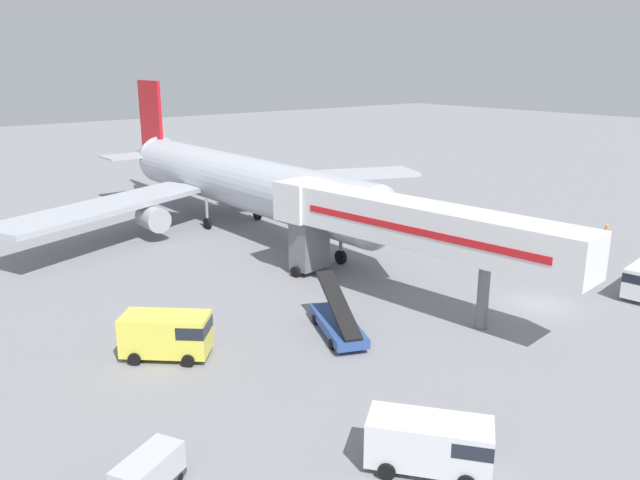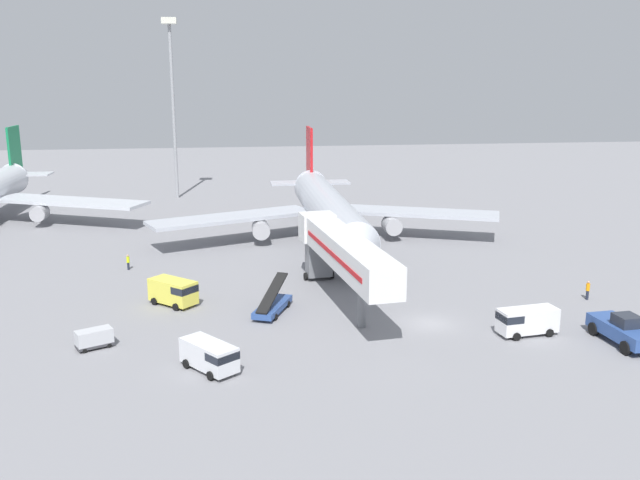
{
  "view_description": "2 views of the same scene",
  "coord_description": "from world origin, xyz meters",
  "views": [
    {
      "loc": [
        -35.25,
        -21.11,
        15.28
      ],
      "look_at": [
        -5.36,
        16.26,
        1.74
      ],
      "focal_mm": 35.36,
      "sensor_mm": 36.0,
      "label": 1
    },
    {
      "loc": [
        -17.04,
        -54.93,
        21.12
      ],
      "look_at": [
        -6.65,
        22.04,
        2.4
      ],
      "focal_mm": 39.03,
      "sensor_mm": 36.0,
      "label": 2
    }
  ],
  "objects": [
    {
      "name": "service_van_mid_center",
      "position": [
        -22.25,
        8.06,
        1.36
      ],
      "size": [
        4.81,
        4.66,
        2.4
      ],
      "color": "#E5DB4C",
      "rests_on": "ground"
    },
    {
      "name": "service_van_near_center",
      "position": [
        -18.65,
        -7.31,
        1.22
      ],
      "size": [
        4.46,
        4.98,
        2.13
      ],
      "color": "silver",
      "rests_on": "ground"
    },
    {
      "name": "ground_crew_worker_midground",
      "position": [
        16.76,
        4.38,
        0.99
      ],
      "size": [
        0.44,
        0.44,
        1.86
      ],
      "color": "#1E2333",
      "rests_on": "ground"
    },
    {
      "name": "belt_loader_truck",
      "position": [
        -13.33,
        4.65,
        0.75
      ],
      "size": [
        4.07,
        6.23,
        2.97
      ],
      "color": "#2D4C8E",
      "rests_on": "ground"
    },
    {
      "name": "airplane_at_gate",
      "position": [
        -4.62,
        30.15,
        4.43
      ],
      "size": [
        45.48,
        46.6,
        13.3
      ],
      "color": "#B7BCC6",
      "rests_on": "ground"
    },
    {
      "name": "baggage_cart_outer_right",
      "position": [
        -27.79,
        -1.76,
        0.85
      ],
      "size": [
        3.05,
        2.41,
        1.53
      ],
      "color": "#38383D",
      "rests_on": "ground"
    },
    {
      "name": "ground_plane",
      "position": [
        0.0,
        0.0,
        0.0
      ],
      "size": [
        300.0,
        300.0,
        0.0
      ],
      "primitive_type": "plane",
      "color": "gray"
    },
    {
      "name": "jet_bridge",
      "position": [
        -6.81,
        6.39,
        5.22
      ],
      "size": [
        5.94,
        23.07,
        6.93
      ],
      "color": "silver",
      "rests_on": "ground"
    }
  ]
}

